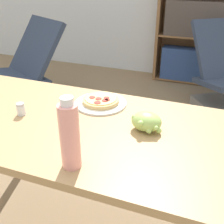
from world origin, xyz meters
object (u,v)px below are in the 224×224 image
at_px(salt_shaker, 21,109).
at_px(pizza_on_plate, 101,101).
at_px(grape_bunch, 147,122).
at_px(lounge_chair_near, 25,81).
at_px(drink_bottle, 70,136).
at_px(bookshelf, 195,16).

bearing_deg(salt_shaker, pizza_on_plate, 37.23).
relative_size(pizza_on_plate, grape_bunch, 1.92).
bearing_deg(lounge_chair_near, drink_bottle, -21.27).
bearing_deg(bookshelf, drink_bottle, -92.28).
distance_m(salt_shaker, bookshelf, 2.69).
xyz_separation_m(drink_bottle, salt_shaker, (-0.40, 0.25, -0.10)).
bearing_deg(pizza_on_plate, drink_bottle, -79.37).
bearing_deg(drink_bottle, lounge_chair_near, 132.00).
distance_m(pizza_on_plate, bookshelf, 2.41).
bearing_deg(bookshelf, lounge_chair_near, -138.93).
height_order(pizza_on_plate, bookshelf, bookshelf).
bearing_deg(drink_bottle, bookshelf, 87.72).
xyz_separation_m(lounge_chair_near, bookshelf, (1.52, 1.33, 0.53)).
xyz_separation_m(drink_bottle, lounge_chair_near, (-1.41, 1.56, -0.59)).
height_order(pizza_on_plate, salt_shaker, salt_shaker).
distance_m(pizza_on_plate, drink_bottle, 0.51).
height_order(salt_shaker, bookshelf, bookshelf).
height_order(drink_bottle, salt_shaker, drink_bottle).
bearing_deg(drink_bottle, grape_bunch, 59.92).
xyz_separation_m(pizza_on_plate, drink_bottle, (0.09, -0.49, 0.11)).
bearing_deg(lounge_chair_near, salt_shaker, -25.77).
distance_m(drink_bottle, bookshelf, 2.89).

